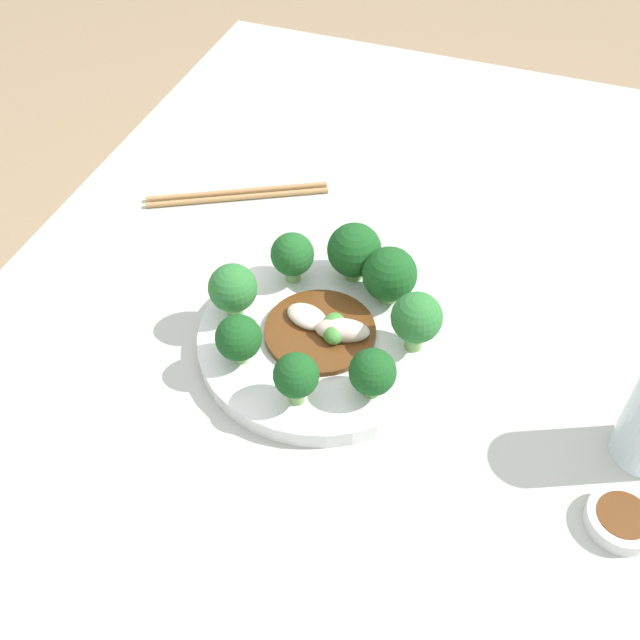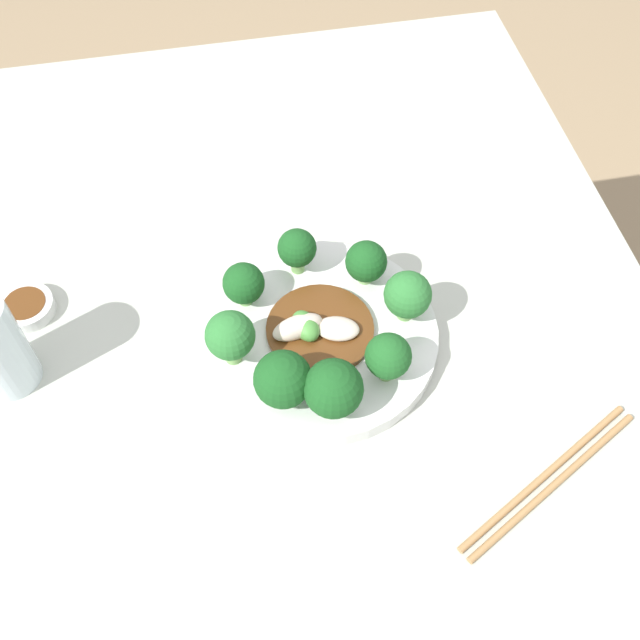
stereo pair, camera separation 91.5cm
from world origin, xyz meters
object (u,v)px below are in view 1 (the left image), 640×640
at_px(broccoli_southeast, 389,275).
at_px(sauce_dish, 622,519).
at_px(broccoli_northeast, 292,255).
at_px(broccoli_east, 354,251).
at_px(chopsticks, 238,195).
at_px(stirfry_center, 325,329).
at_px(broccoli_south, 417,319).
at_px(broccoli_west, 296,376).
at_px(broccoli_north, 233,289).
at_px(broccoli_northwest, 239,338).
at_px(broccoli_southwest, 373,373).
at_px(plate, 320,340).

relative_size(broccoli_southeast, sauce_dish, 1.06).
xyz_separation_m(broccoli_northeast, broccoli_east, (0.03, -0.06, 0.00)).
bearing_deg(chopsticks, sauce_dish, -121.40).
relative_size(broccoli_northeast, broccoli_east, 0.88).
distance_m(broccoli_northeast, stirfry_center, 0.09).
bearing_deg(broccoli_south, broccoli_west, 140.22).
bearing_deg(broccoli_north, broccoli_northeast, -28.98).
distance_m(broccoli_northwest, chopsticks, 0.29).
height_order(broccoli_northwest, chopsticks, broccoli_northwest).
bearing_deg(broccoli_northeast, broccoli_northwest, 176.78).
distance_m(broccoli_northeast, sauce_dish, 0.40).
xyz_separation_m(broccoli_northwest, broccoli_southwest, (0.00, -0.13, -0.00)).
distance_m(broccoli_north, broccoli_southeast, 0.16).
xyz_separation_m(broccoli_north, chopsticks, (0.20, 0.09, -0.05)).
distance_m(broccoli_north, chopsticks, 0.23).
bearing_deg(broccoli_southeast, broccoli_west, 165.13).
relative_size(plate, broccoli_southwest, 4.70).
height_order(plate, broccoli_north, broccoli_north).
bearing_deg(stirfry_center, broccoli_northwest, 131.53).
bearing_deg(broccoli_northwest, broccoli_north, 29.17).
distance_m(broccoli_southeast, broccoli_northeast, 0.10).
bearing_deg(broccoli_west, broccoli_southwest, -63.05).
distance_m(broccoli_northwest, stirfry_center, 0.09).
relative_size(broccoli_north, chopsticks, 0.29).
relative_size(broccoli_east, sauce_dish, 1.10).
height_order(broccoli_east, stirfry_center, broccoli_east).
xyz_separation_m(plate, broccoli_west, (-0.09, -0.01, 0.05)).
bearing_deg(broccoli_northeast, broccoli_southwest, -133.50).
bearing_deg(broccoli_south, broccoli_northwest, 115.47).
bearing_deg(broccoli_south, plate, 99.63).
bearing_deg(broccoli_north, stirfry_center, -87.77).
bearing_deg(broccoli_northeast, broccoli_west, -157.35).
bearing_deg(broccoli_south, broccoli_northeast, 71.49).
height_order(broccoli_north, broccoli_southeast, broccoli_southeast).
bearing_deg(broccoli_east, broccoli_northeast, 113.69).
relative_size(plate, broccoli_northeast, 4.24).
bearing_deg(broccoli_northwest, stirfry_center, -48.47).
distance_m(broccoli_north, broccoli_northwest, 0.06).
relative_size(broccoli_north, broccoli_southwest, 1.15).
xyz_separation_m(broccoli_north, broccoli_east, (0.09, -0.10, 0.00)).
xyz_separation_m(stirfry_center, chopsticks, (0.20, 0.19, -0.02)).
xyz_separation_m(plate, broccoli_southwest, (-0.05, -0.07, 0.04)).
xyz_separation_m(broccoli_west, broccoli_southwest, (0.03, -0.06, -0.01)).
distance_m(broccoli_east, sauce_dish, 0.36).
height_order(broccoli_southwest, stirfry_center, broccoli_southwest).
height_order(broccoli_southeast, sauce_dish, broccoli_southeast).
bearing_deg(broccoli_southwest, broccoli_south, -17.50).
height_order(broccoli_northwest, sauce_dish, broccoli_northwest).
xyz_separation_m(broccoli_southwest, stirfry_center, (0.06, 0.07, -0.02)).
relative_size(broccoli_southwest, stirfry_center, 0.47).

